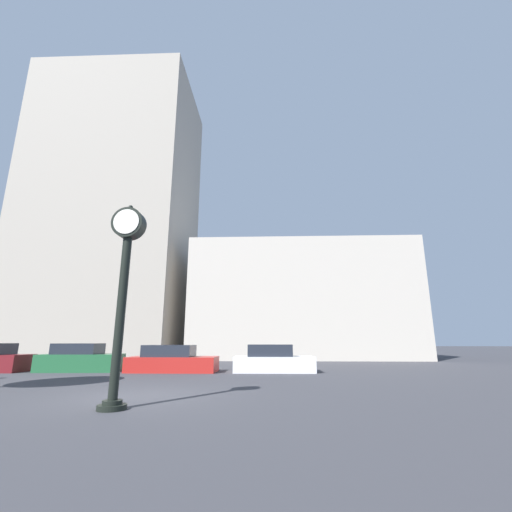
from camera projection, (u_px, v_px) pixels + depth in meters
ground_plane at (137, 396)px, 10.06m from camera, size 200.00×200.00×0.00m
building_tall_tower at (116, 214)px, 37.47m from camera, size 15.71×12.00×30.28m
building_storefront_row at (300, 304)px, 34.34m from camera, size 20.25×12.00×10.46m
street_clock at (124, 279)px, 8.84m from camera, size 0.83×0.69×5.19m
car_green at (80, 359)px, 18.38m from camera, size 4.24×2.01×1.46m
car_red at (172, 361)px, 18.12m from camera, size 4.62×1.95×1.38m
car_white at (273, 360)px, 18.01m from camera, size 4.21×1.89×1.40m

